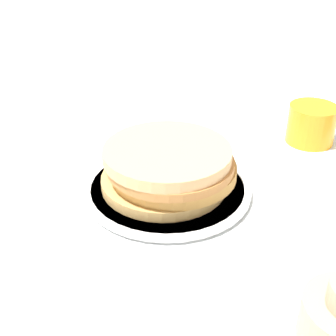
% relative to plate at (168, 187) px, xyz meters
% --- Properties ---
extents(ground_plane, '(4.00, 4.00, 0.00)m').
position_rel_plate_xyz_m(ground_plane, '(-0.00, 0.01, -0.01)').
color(ground_plane, white).
extents(plate, '(0.25, 0.25, 0.01)m').
position_rel_plate_xyz_m(plate, '(0.00, 0.00, 0.00)').
color(plate, white).
rests_on(plate, ground_plane).
extents(pancake_stack, '(0.20, 0.20, 0.06)m').
position_rel_plate_xyz_m(pancake_stack, '(-0.00, -0.00, 0.04)').
color(pancake_stack, tan).
rests_on(pancake_stack, plate).
extents(juice_glass, '(0.08, 0.08, 0.07)m').
position_rel_plate_xyz_m(juice_glass, '(0.21, -0.21, 0.03)').
color(juice_glass, orange).
rests_on(juice_glass, ground_plane).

